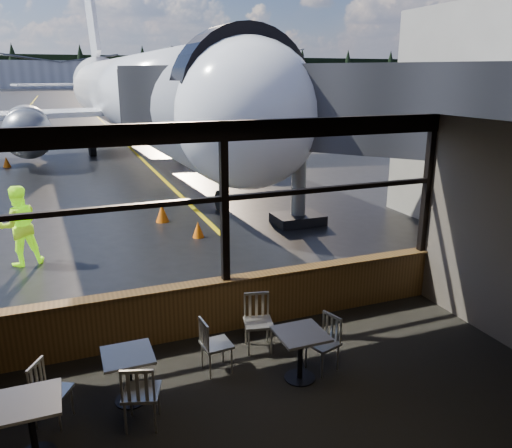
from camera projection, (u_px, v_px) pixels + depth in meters
ground_plane at (67, 94)px, 115.70m from camera, size 520.00×520.00×0.00m
carpet_floor at (306, 445)px, 5.83m from camera, size 8.00×6.00×0.01m
ceiling at (316, 146)px, 4.83m from camera, size 8.00×6.00×0.04m
window_sill at (226, 305)px, 8.38m from camera, size 8.00×0.28×0.90m
window_header at (223, 131)px, 7.55m from camera, size 8.00×0.18×0.30m
mullion_centre at (224, 204)px, 7.88m from camera, size 0.12×0.12×2.60m
mullion_right at (427, 185)px, 9.25m from camera, size 0.12×0.12×2.60m
window_transom at (224, 198)px, 7.85m from camera, size 8.00×0.10×0.08m
airliner at (134, 42)px, 25.44m from camera, size 33.40×39.43×11.61m
jet_bridge at (287, 146)px, 14.03m from camera, size 8.43×10.31×4.50m
cafe_table_near at (300, 356)px, 7.02m from camera, size 0.67×0.67×0.74m
cafe_table_mid at (129, 378)px, 6.54m from camera, size 0.64×0.64×0.71m
cafe_table_left at (33, 430)px, 5.55m from camera, size 0.68×0.68×0.75m
chair_near_e at (322, 344)px, 7.23m from camera, size 0.58×0.58×0.84m
chair_near_w at (216, 345)px, 7.19m from camera, size 0.50×0.50×0.85m
chair_near_n at (258, 324)px, 7.76m from camera, size 0.59×0.59×0.91m
chair_mid_s at (141, 393)px, 6.06m from camera, size 0.62×0.62×0.91m
chair_mid_w at (52, 393)px, 6.13m from camera, size 0.61×0.61×0.82m
ground_crew at (19, 226)px, 11.20m from camera, size 1.03×0.89×1.83m
cone_nose at (162, 213)px, 14.70m from camera, size 0.39×0.39×0.54m
cone_wing at (6, 162)px, 23.50m from camera, size 0.36×0.36×0.50m
hangar_mid at (61, 73)px, 172.33m from camera, size 38.00×15.00×10.00m
hangar_right at (232, 70)px, 186.62m from camera, size 50.00×20.00×12.00m
fuel_tank_c at (30, 79)px, 166.75m from camera, size 8.00×8.00×6.00m
treeline at (60, 71)px, 194.38m from camera, size 360.00×3.00×12.00m
cone_extra at (198, 229)px, 13.30m from camera, size 0.31×0.31×0.43m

